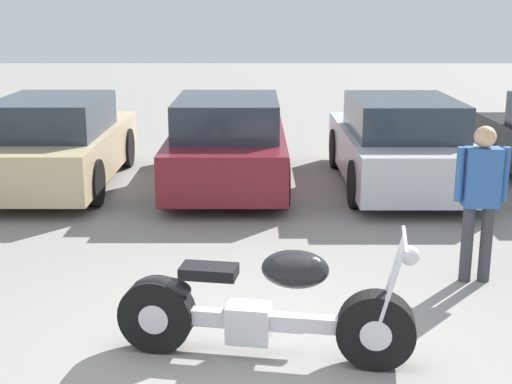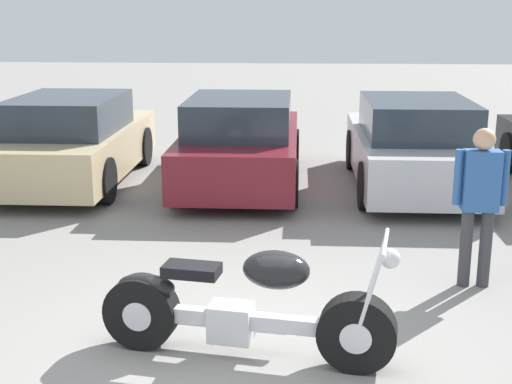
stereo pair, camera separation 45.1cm
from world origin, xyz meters
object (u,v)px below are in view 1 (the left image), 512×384
person_standing (478,191)px  parked_car_silver (396,144)px  motorcycle (259,309)px  parked_car_maroon (225,144)px  parked_car_champagne (55,144)px

person_standing → parked_car_silver: bearing=90.4°
motorcycle → parked_car_maroon: (-0.47, 5.60, 0.24)m
motorcycle → person_standing: bearing=36.7°
motorcycle → parked_car_champagne: size_ratio=0.57×
parked_car_champagne → parked_car_silver: (5.23, -0.07, 0.00)m
parked_car_champagne → parked_car_maroon: bearing=-0.2°
person_standing → parked_car_champagne: bearing=142.8°
parked_car_silver → parked_car_maroon: bearing=178.7°
parked_car_champagne → parked_car_maroon: same height
motorcycle → parked_car_maroon: bearing=94.8°
motorcycle → parked_car_silver: size_ratio=0.57×
parked_car_champagne → parked_car_silver: same height
parked_car_silver → person_standing: size_ratio=2.57×
motorcycle → person_standing: size_ratio=1.48×
motorcycle → parked_car_champagne: bearing=118.8°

